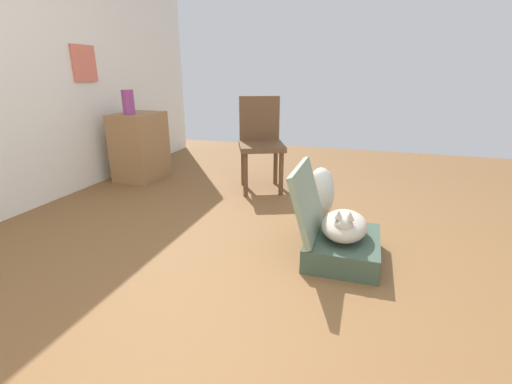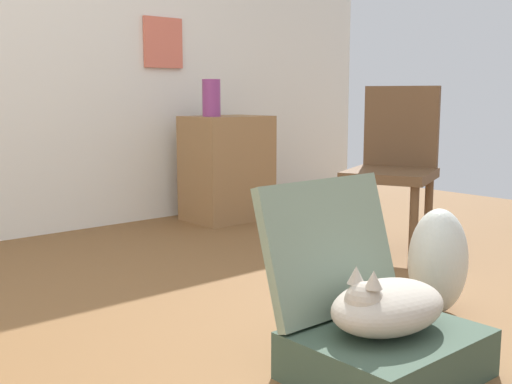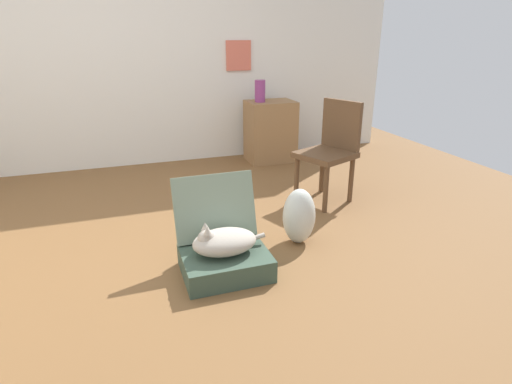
{
  "view_description": "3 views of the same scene",
  "coord_description": "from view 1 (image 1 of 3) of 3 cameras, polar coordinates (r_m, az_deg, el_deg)",
  "views": [
    {
      "loc": [
        -1.74,
        -0.53,
        1.13
      ],
      "look_at": [
        0.56,
        0.2,
        0.31
      ],
      "focal_mm": 24.86,
      "sensor_mm": 36.0,
      "label": 1
    },
    {
      "loc": [
        -1.14,
        -1.57,
        0.86
      ],
      "look_at": [
        0.25,
        0.04,
        0.53
      ],
      "focal_mm": 44.31,
      "sensor_mm": 36.0,
      "label": 2
    },
    {
      "loc": [
        -0.21,
        -2.71,
        1.46
      ],
      "look_at": [
        0.68,
        -0.11,
        0.4
      ],
      "focal_mm": 29.06,
      "sensor_mm": 36.0,
      "label": 3
    }
  ],
  "objects": [
    {
      "name": "suitcase_lid",
      "position": [
        2.26,
        8.25,
        -1.28
      ],
      "size": [
        0.55,
        0.16,
        0.44
      ],
      "primitive_type": "cube",
      "rotation": [
        1.28,
        0.0,
        0.0
      ],
      "color": "gray",
      "rests_on": "suitcase_base"
    },
    {
      "name": "suitcase_base",
      "position": [
        2.35,
        13.73,
        -8.6
      ],
      "size": [
        0.55,
        0.45,
        0.15
      ],
      "primitive_type": "cube",
      "color": "#384C3D",
      "rests_on": "ground"
    },
    {
      "name": "chair",
      "position": [
        3.55,
        0.76,
        8.37
      ],
      "size": [
        0.58,
        0.57,
        0.91
      ],
      "rotation": [
        0.0,
        0.0,
        -1.17
      ],
      "color": "brown",
      "rests_on": "ground"
    },
    {
      "name": "ground_plane",
      "position": [
        2.14,
        0.6,
        -13.22
      ],
      "size": [
        7.68,
        7.68,
        0.0
      ],
      "primitive_type": "plane",
      "color": "brown",
      "rests_on": "ground"
    },
    {
      "name": "plastic_bag_white",
      "position": [
        2.89,
        10.28,
        -0.17
      ],
      "size": [
        0.24,
        0.23,
        0.42
      ],
      "primitive_type": "ellipsoid",
      "color": "silver",
      "rests_on": "ground"
    },
    {
      "name": "vase_tall",
      "position": [
        3.94,
        -19.87,
        13.43
      ],
      "size": [
        0.12,
        0.12,
        0.25
      ],
      "primitive_type": "cylinder",
      "color": "#8C387A",
      "rests_on": "side_table"
    },
    {
      "name": "cat",
      "position": [
        2.28,
        14.0,
        -5.22
      ],
      "size": [
        0.49,
        0.28,
        0.22
      ],
      "color": "#B2A899",
      "rests_on": "suitcase_base"
    },
    {
      "name": "side_table",
      "position": [
        4.13,
        -18.13,
        7.01
      ],
      "size": [
        0.55,
        0.41,
        0.72
      ],
      "primitive_type": "cube",
      "color": "olive",
      "rests_on": "ground"
    }
  ]
}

